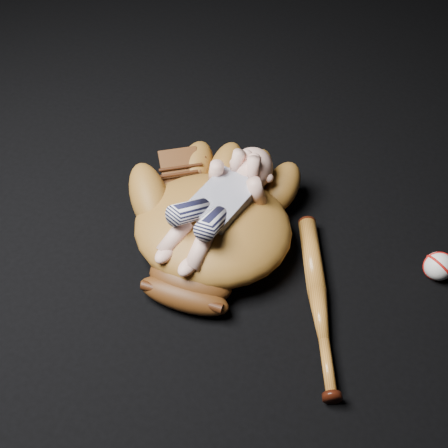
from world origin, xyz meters
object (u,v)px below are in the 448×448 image
Objects in this scene: newborn_baby at (215,205)px; baseball_glove at (213,222)px; baseball_bat at (318,301)px; baseball at (439,266)px.

baseball_glove is at bearing -141.02° from newborn_baby.
newborn_baby is 0.83× the size of baseball_bat.
baseball_glove is 1.14× the size of baseball_bat.
baseball is (0.23, 0.19, 0.01)m from baseball_bat.
newborn_baby is 0.31m from baseball_bat.
baseball_glove is 1.38× the size of newborn_baby.
baseball_glove reaches higher than baseball.
baseball_glove is 0.06m from newborn_baby.
baseball is at bearing 39.10° from baseball_bat.
newborn_baby reaches higher than baseball_glove.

